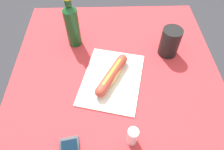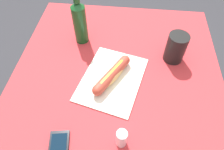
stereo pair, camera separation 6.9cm
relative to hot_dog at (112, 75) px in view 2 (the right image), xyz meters
The scene contains 7 objects.
ground_plane 0.79m from the hot_dog, 139.19° to the left, with size 6.00×6.00×0.00m, color #2D2D33.
dining_table 0.18m from the hot_dog, 139.19° to the left, with size 1.00×0.89×0.76m.
paper_wrapper 0.03m from the hot_dog, 90.00° to the left, with size 0.31×0.23×0.01m, color silver.
hot_dog is the anchor object (origin of this frame).
soda_bottle 0.29m from the hot_dog, 142.95° to the right, with size 0.06×0.06×0.25m.
drinking_cup 0.30m from the hot_dog, 119.75° to the left, with size 0.09×0.09×0.13m, color black.
salt_shaker 0.27m from the hot_dog, 12.76° to the left, with size 0.04×0.04×0.08m, color silver.
Camera 2 is at (0.52, 0.04, 1.45)m, focal length 32.69 mm.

